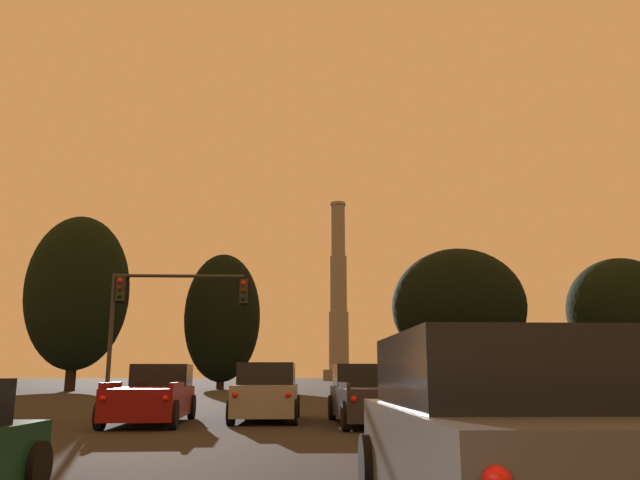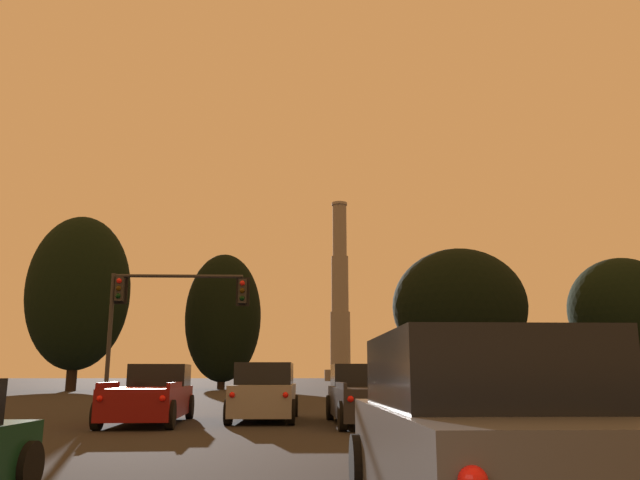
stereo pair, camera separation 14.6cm
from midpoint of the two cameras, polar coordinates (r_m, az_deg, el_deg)
name	(u,v)px [view 1 (the left image)]	position (r m, az deg, el deg)	size (l,w,h in m)	color
suv_center_lane_front	(267,393)	(21.31, -5.05, -13.72)	(2.22, 4.95, 1.86)	gray
pickup_truck_right_lane_front	(369,397)	(19.89, 4.26, -14.11)	(2.29, 5.54, 1.82)	#232328
pickup_truck_left_lane_front	(154,397)	(20.82, -15.15, -13.65)	(2.41, 5.58, 1.82)	maroon
suv_right_lane_third	(494,437)	(6.34, 14.95, -16.97)	(2.12, 4.91, 1.86)	#4C4F54
traffic_light_overhead_left	(160,304)	(27.44, -14.59, -5.71)	(5.99, 0.50, 5.72)	#2D2D30
smokestack	(339,308)	(160.80, 1.68, -6.28)	(8.12, 8.12, 46.25)	slate
treeline_left_mid	(459,307)	(64.33, 12.49, -6.01)	(13.37, 12.03, 14.02)	black
treeline_far_left	(78,292)	(64.58, -21.35, -4.46)	(9.66, 8.70, 16.72)	black
treeline_right_mid	(621,311)	(73.55, 25.80, -5.83)	(11.24, 10.11, 13.72)	black
treeline_center_left	(222,317)	(67.57, -8.99, -6.99)	(8.00, 7.20, 14.26)	black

